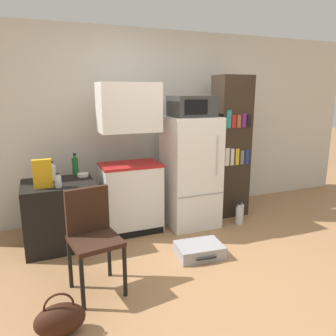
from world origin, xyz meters
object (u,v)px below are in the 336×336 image
object	(u,v)px
bowl	(83,175)
bookshelf	(230,147)
side_table	(60,214)
handbag	(60,319)
bottle_green_tall	(75,166)
water_bottle_middle	(240,212)
water_bottle_front	(239,215)
refrigerator	(190,172)
bottle_milk_white	(52,172)
cereal_box	(42,174)
kitchen_hutch	(130,166)
chair	(92,230)
suitcase_large_flat	(199,250)
bottle_clear_short	(58,181)
microwave	(192,106)

from	to	relation	value
bowl	bookshelf	bearing A→B (deg)	-0.88
side_table	bookshelf	distance (m)	2.38
side_table	handbag	distance (m)	1.52
bookshelf	bottle_green_tall	bearing A→B (deg)	176.67
bottle_green_tall	water_bottle_middle	bearing A→B (deg)	-11.25
water_bottle_front	refrigerator	bearing A→B (deg)	155.53
handbag	water_bottle_middle	bearing A→B (deg)	28.87
bottle_milk_white	cereal_box	bearing A→B (deg)	-110.45
refrigerator	bottle_green_tall	world-z (taller)	refrigerator
bowl	side_table	bearing A→B (deg)	-149.20
cereal_box	water_bottle_middle	size ratio (longest dim) A/B	1.07
water_bottle_middle	bowl	bearing A→B (deg)	170.85
kitchen_hutch	chair	bearing A→B (deg)	-121.41
bowl	water_bottle_middle	distance (m)	2.14
bowl	suitcase_large_flat	bearing A→B (deg)	-44.52
kitchen_hutch	bottle_green_tall	bearing A→B (deg)	164.26
bottle_clear_short	suitcase_large_flat	bearing A→B (deg)	-26.05
microwave	water_bottle_front	world-z (taller)	microwave
handbag	water_bottle_front	xyz separation A→B (m)	(2.35, 1.24, -0.00)
bottle_clear_short	bottle_green_tall	size ratio (longest dim) A/B	0.57
side_table	chair	xyz separation A→B (m)	(0.20, -0.98, 0.18)
microwave	chair	world-z (taller)	microwave
bottle_milk_white	suitcase_large_flat	size ratio (longest dim) A/B	0.42
water_bottle_front	cereal_box	bearing A→B (deg)	177.43
bookshelf	bottle_milk_white	size ratio (longest dim) A/B	8.88
bottle_clear_short	water_bottle_front	xyz separation A→B (m)	(2.23, -0.07, -0.67)
suitcase_large_flat	water_bottle_front	xyz separation A→B (m)	(0.89, 0.58, 0.06)
microwave	bottle_milk_white	xyz separation A→B (m)	(-1.67, 0.12, -0.71)
refrigerator	bowl	xyz separation A→B (m)	(-1.33, 0.16, 0.05)
bottle_milk_white	bowl	xyz separation A→B (m)	(0.34, 0.04, -0.07)
kitchen_hutch	bowl	size ratio (longest dim) A/B	13.86
refrigerator	handbag	distance (m)	2.39
water_bottle_front	bottle_clear_short	bearing A→B (deg)	178.29
microwave	water_bottle_middle	world-z (taller)	microwave
bottle_green_tall	water_bottle_front	world-z (taller)	bottle_green_tall
bottle_milk_white	suitcase_large_flat	xyz separation A→B (m)	(1.37, -0.97, -0.76)
bottle_clear_short	cereal_box	xyz separation A→B (m)	(-0.14, 0.04, 0.09)
microwave	refrigerator	bearing A→B (deg)	74.27
bookshelf	bottle_clear_short	distance (m)	2.33
chair	handbag	xyz separation A→B (m)	(-0.33, -0.51, -0.42)
microwave	chair	size ratio (longest dim) A/B	0.57
bottle_milk_white	suitcase_large_flat	bearing A→B (deg)	-35.25
side_table	handbag	bearing A→B (deg)	-95.08
bowl	suitcase_large_flat	world-z (taller)	bowl
side_table	bottle_clear_short	distance (m)	0.47
kitchen_hutch	bookshelf	world-z (taller)	bookshelf
water_bottle_middle	bottle_green_tall	bearing A→B (deg)	168.75
microwave	bowl	size ratio (longest dim) A/B	3.91
bottle_clear_short	bottle_milk_white	distance (m)	0.32
suitcase_large_flat	chair	bearing A→B (deg)	-167.51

